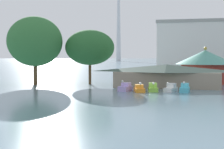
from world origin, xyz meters
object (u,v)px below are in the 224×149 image
object	(u,v)px
pedal_boat_lavender	(125,88)
pedal_boat_cyan	(185,89)
pedal_boat_orange	(139,89)
pedal_boat_lime	(153,88)
green_roof_pavilion	(205,65)
shoreline_tree_mid	(90,47)
pedal_boat_white	(171,88)
shoreline_tree_tall_left	(35,41)
boathouse	(166,75)
background_building_block	(207,47)

from	to	relation	value
pedal_boat_lavender	pedal_boat_cyan	bearing A→B (deg)	106.72
pedal_boat_orange	pedal_boat_lime	world-z (taller)	pedal_boat_orange
pedal_boat_lavender	pedal_boat_orange	distance (m)	2.52
green_roof_pavilion	shoreline_tree_mid	size ratio (longest dim) A/B	1.13
pedal_boat_white	shoreline_tree_tall_left	bearing A→B (deg)	-84.50
pedal_boat_lime	pedal_boat_cyan	size ratio (longest dim) A/B	0.93
pedal_boat_lavender	pedal_boat_lime	bearing A→B (deg)	104.78
boathouse	shoreline_tree_tall_left	xyz separation A→B (m)	(-25.37, -0.10, 6.33)
pedal_boat_orange	pedal_boat_lime	xyz separation A→B (m)	(2.07, 0.74, 0.09)
pedal_boat_lavender	pedal_boat_orange	bearing A→B (deg)	86.78
pedal_boat_cyan	green_roof_pavilion	bearing A→B (deg)	173.79
pedal_boat_cyan	green_roof_pavilion	xyz separation A→B (m)	(4.12, 18.73, 3.29)
pedal_boat_lime	pedal_boat_white	distance (m)	2.89
boathouse	background_building_block	bearing A→B (deg)	79.55
pedal_boat_lavender	pedal_boat_orange	size ratio (longest dim) A/B	0.86
pedal_boat_lavender	boathouse	size ratio (longest dim) A/B	0.14
green_roof_pavilion	shoreline_tree_mid	bearing A→B (deg)	-160.76
pedal_boat_orange	pedal_boat_cyan	distance (m)	7.05
shoreline_tree_mid	background_building_block	distance (m)	59.15
pedal_boat_lavender	shoreline_tree_mid	xyz separation A→B (m)	(-9.29, 10.91, 6.85)
pedal_boat_lavender	shoreline_tree_tall_left	world-z (taller)	shoreline_tree_tall_left
shoreline_tree_tall_left	background_building_block	size ratio (longest dim) A/B	0.40
pedal_boat_orange	green_roof_pavilion	world-z (taller)	green_roof_pavilion
shoreline_tree_tall_left	shoreline_tree_mid	xyz separation A→B (m)	(9.96, 3.98, -1.12)
shoreline_tree_mid	shoreline_tree_tall_left	bearing A→B (deg)	-158.23
shoreline_tree_mid	green_roof_pavilion	bearing A→B (deg)	19.24
pedal_boat_orange	boathouse	size ratio (longest dim) A/B	0.17
pedal_boat_white	green_roof_pavilion	xyz separation A→B (m)	(6.28, 18.08, 3.34)
green_roof_pavilion	background_building_block	size ratio (longest dim) A/B	0.37
green_roof_pavilion	boathouse	bearing A→B (deg)	-121.89
pedal_boat_cyan	background_building_block	bearing A→B (deg)	179.70
background_building_block	pedal_boat_orange	bearing A→B (deg)	-102.40
background_building_block	pedal_boat_white	bearing A→B (deg)	-98.48
pedal_boat_white	pedal_boat_cyan	world-z (taller)	pedal_boat_cyan
shoreline_tree_tall_left	pedal_boat_lavender	bearing A→B (deg)	-19.80
pedal_boat_lavender	background_building_block	size ratio (longest dim) A/B	0.08
shoreline_tree_tall_left	shoreline_tree_mid	distance (m)	10.78
pedal_boat_cyan	shoreline_tree_tall_left	distance (m)	30.46
pedal_boat_lavender	pedal_boat_cyan	distance (m)	9.36
pedal_boat_lavender	pedal_boat_white	xyz separation A→B (m)	(7.20, 0.77, -0.02)
pedal_boat_white	green_roof_pavilion	world-z (taller)	green_roof_pavilion
pedal_boat_lavender	pedal_boat_cyan	size ratio (longest dim) A/B	1.01
shoreline_tree_tall_left	green_roof_pavilion	bearing A→B (deg)	20.02
pedal_boat_orange	shoreline_tree_tall_left	world-z (taller)	shoreline_tree_tall_left
pedal_boat_lime	shoreline_tree_tall_left	world-z (taller)	shoreline_tree_tall_left
pedal_boat_orange	pedal_boat_cyan	world-z (taller)	pedal_boat_cyan
green_roof_pavilion	shoreline_tree_tall_left	bearing A→B (deg)	-159.98
pedal_boat_white	background_building_block	world-z (taller)	background_building_block
pedal_boat_lime	pedal_boat_cyan	distance (m)	4.92
boathouse	pedal_boat_lavender	bearing A→B (deg)	-131.06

